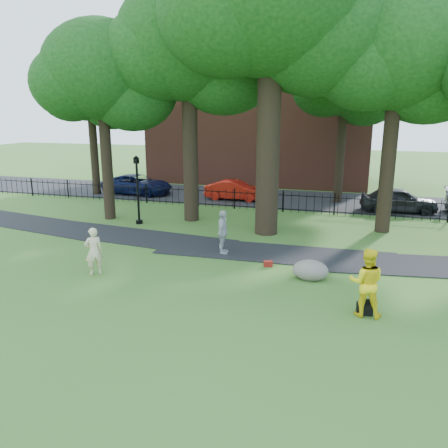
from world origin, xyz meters
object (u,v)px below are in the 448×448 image
(red_sedan, at_px, (235,190))
(big_tree, at_px, (275,10))
(woman, at_px, (94,251))
(boulder, at_px, (310,269))
(man, at_px, (366,282))
(lamppost, at_px, (138,191))

(red_sedan, bearing_deg, big_tree, -153.11)
(woman, height_order, boulder, woman)
(big_tree, distance_m, woman, 12.92)
(man, relative_size, lamppost, 0.56)
(big_tree, xyz_separation_m, red_sedan, (-3.85, 7.65, -9.48))
(big_tree, xyz_separation_m, woman, (-5.03, -7.47, -9.26))
(boulder, xyz_separation_m, red_sedan, (-6.45, 13.31, 0.29))
(woman, xyz_separation_m, man, (9.44, -0.67, 0.14))
(red_sedan, bearing_deg, woman, 175.70)
(boulder, bearing_deg, woman, -166.62)
(woman, height_order, red_sedan, woman)
(red_sedan, bearing_deg, boulder, -153.98)
(lamppost, bearing_deg, man, -28.16)
(woman, xyz_separation_m, boulder, (7.63, 1.81, -0.51))
(lamppost, bearing_deg, woman, -68.03)
(big_tree, height_order, red_sedan, big_tree)
(man, xyz_separation_m, lamppost, (-11.44, 7.96, 0.76))
(woman, height_order, man, man)
(big_tree, xyz_separation_m, lamppost, (-7.02, -0.18, -8.36))
(boulder, relative_size, lamppost, 0.35)
(big_tree, bearing_deg, man, -61.54)
(woman, bearing_deg, red_sedan, -137.22)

